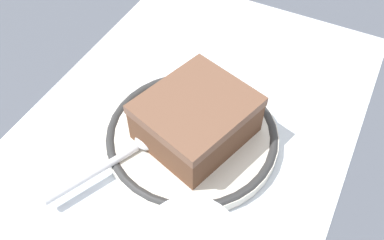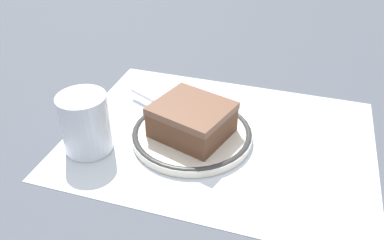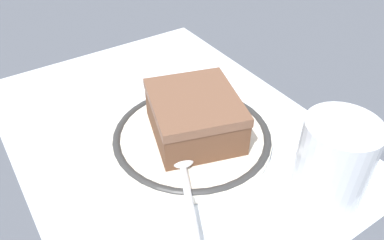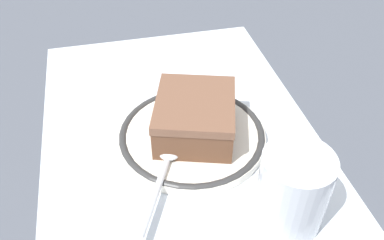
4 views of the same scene
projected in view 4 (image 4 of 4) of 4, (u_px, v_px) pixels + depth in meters
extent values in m
plane|color=#4C515B|center=(176.00, 122.00, 0.51)|extent=(2.40, 2.40, 0.00)
cube|color=silver|center=(176.00, 121.00, 0.51)|extent=(0.43, 0.33, 0.00)
cylinder|color=silver|center=(192.00, 136.00, 0.48)|extent=(0.17, 0.17, 0.01)
torus|color=#333333|center=(192.00, 134.00, 0.48)|extent=(0.17, 0.17, 0.01)
cube|color=brown|center=(195.00, 120.00, 0.47)|extent=(0.12, 0.11, 0.04)
cube|color=brown|center=(195.00, 104.00, 0.45)|extent=(0.12, 0.11, 0.01)
ellipsoid|color=silver|center=(170.00, 149.00, 0.45)|extent=(0.04, 0.04, 0.01)
cylinder|color=silver|center=(155.00, 196.00, 0.40)|extent=(0.09, 0.05, 0.01)
cylinder|color=silver|center=(292.00, 191.00, 0.37)|extent=(0.07, 0.07, 0.08)
cylinder|color=brown|center=(289.00, 204.00, 0.39)|extent=(0.06, 0.06, 0.04)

